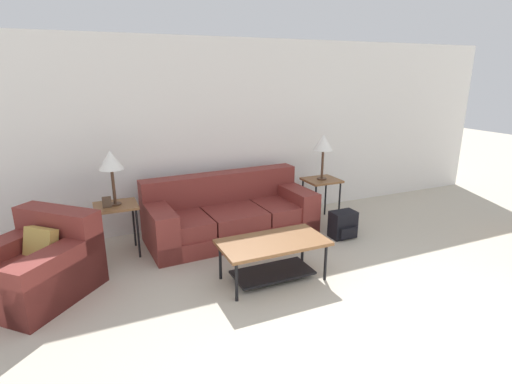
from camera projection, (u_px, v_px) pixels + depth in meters
The scene contains 10 objects.
wall_back at pixel (239, 133), 5.79m from camera, with size 9.20×0.06×2.60m.
couch at pixel (230, 215), 5.36m from camera, with size 2.25×1.04×0.82m.
armchair at pixel (37, 268), 3.95m from camera, with size 1.36×1.36×0.80m.
coffee_table at pixel (273, 251), 4.21m from camera, with size 1.13×0.60×0.45m.
side_table_left at pixel (116, 211), 4.73m from camera, with size 0.49×0.44×0.64m.
side_table_right at pixel (321, 184), 5.86m from camera, with size 0.49×0.44×0.64m.
table_lamp_left at pixel (111, 162), 4.56m from camera, with size 0.28×0.28×0.65m.
table_lamp_right at pixel (323, 144), 5.68m from camera, with size 0.28×0.28×0.65m.
backpack at pixel (343, 225), 5.36m from camera, with size 0.34×0.30×0.36m.
picture_frame at pixel (107, 202), 4.60m from camera, with size 0.10×0.04×0.13m.
Camera 1 is at (-2.14, -1.10, 2.14)m, focal length 28.00 mm.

